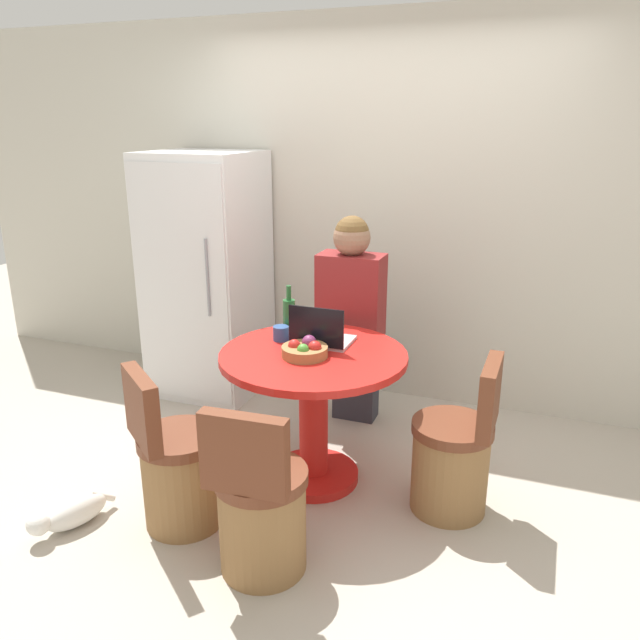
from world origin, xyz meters
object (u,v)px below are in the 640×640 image
object	(u,v)px
chair_right_side	(454,458)
bottle	(289,317)
dining_table	(313,393)
fruit_bowl	(305,350)
laptop	(321,336)
cat	(70,513)
chair_near_camera	(261,513)
chair_near_left_corner	(178,471)
refrigerator	(207,276)
person_seated	(353,311)

from	to	relation	value
chair_right_side	bottle	world-z (taller)	bottle
dining_table	fruit_bowl	bearing A→B (deg)	-106.78
chair_right_side	laptop	bearing A→B (deg)	-99.75
laptop	cat	bearing A→B (deg)	45.16
chair_right_side	cat	bearing A→B (deg)	-63.83
chair_near_camera	bottle	world-z (taller)	bottle
chair_near_left_corner	fruit_bowl	distance (m)	0.87
bottle	chair_right_side	bearing A→B (deg)	-12.04
chair_near_camera	cat	size ratio (longest dim) A/B	1.91
refrigerator	laptop	xyz separation A→B (m)	(1.17, -0.78, -0.05)
dining_table	laptop	world-z (taller)	laptop
chair_near_camera	bottle	xyz separation A→B (m)	(-0.27, 0.97, 0.58)
laptop	fruit_bowl	distance (m)	0.20
chair_near_camera	laptop	xyz separation A→B (m)	(-0.05, 0.90, 0.51)
person_seated	cat	world-z (taller)	person_seated
refrigerator	fruit_bowl	distance (m)	1.51
dining_table	person_seated	bearing A→B (deg)	91.08
cat	chair_near_camera	bearing A→B (deg)	114.79
cat	laptop	bearing A→B (deg)	156.20
refrigerator	person_seated	world-z (taller)	refrigerator
bottle	cat	distance (m)	1.50
person_seated	chair_near_camera	bearing A→B (deg)	92.41
person_seated	cat	distance (m)	1.95
chair_near_camera	chair_near_left_corner	size ratio (longest dim) A/B	1.00
person_seated	laptop	xyz separation A→B (m)	(0.01, -0.59, 0.03)
chair_near_camera	chair_right_side	distance (m)	1.04
person_seated	bottle	xyz separation A→B (m)	(-0.21, -0.52, 0.10)
chair_near_left_corner	person_seated	distance (m)	1.48
person_seated	fruit_bowl	distance (m)	0.79
dining_table	chair_right_side	bearing A→B (deg)	-0.79
chair_near_camera	chair_right_side	bearing A→B (deg)	-137.23
refrigerator	chair_near_camera	bearing A→B (deg)	-54.00
dining_table	fruit_bowl	size ratio (longest dim) A/B	4.14
person_seated	chair_near_left_corner	bearing A→B (deg)	70.69
refrigerator	dining_table	bearing A→B (deg)	-37.93
chair_near_left_corner	person_seated	bearing A→B (deg)	-70.96
refrigerator	bottle	world-z (taller)	refrigerator
chair_near_left_corner	chair_right_side	bearing A→B (deg)	-116.22
fruit_bowl	laptop	bearing A→B (deg)	85.66
dining_table	bottle	size ratio (longest dim) A/B	3.39
person_seated	fruit_bowl	bearing A→B (deg)	89.54
bottle	cat	xyz separation A→B (m)	(-0.74, -1.03, -0.79)
dining_table	fruit_bowl	distance (m)	0.28
chair_right_side	person_seated	size ratio (longest dim) A/B	0.60
refrigerator	chair_near_camera	world-z (taller)	refrigerator
dining_table	chair_near_left_corner	xyz separation A→B (m)	(-0.48, -0.60, -0.23)
chair_near_left_corner	cat	size ratio (longest dim) A/B	1.91
dining_table	chair_near_left_corner	world-z (taller)	chair_near_left_corner
chair_near_left_corner	cat	xyz separation A→B (m)	(-0.49, -0.23, -0.21)
chair_near_left_corner	laptop	world-z (taller)	laptop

